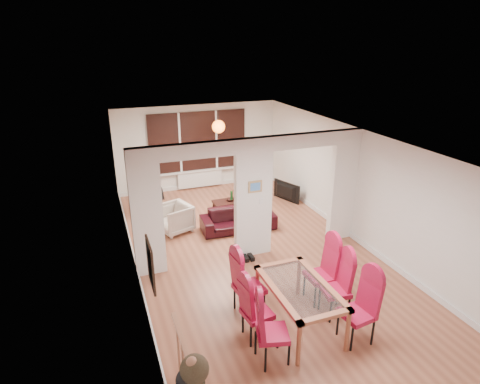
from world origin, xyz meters
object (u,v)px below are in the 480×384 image
sofa (238,219)px  dining_chair_ra (357,309)px  armchair (174,218)px  dining_table (299,306)px  coffee_table (231,204)px  dining_chair_la (273,329)px  dining_chair_lc (249,284)px  bowl (230,199)px  person (156,186)px  dining_chair_rc (320,272)px  television (284,192)px  dining_chair_lb (257,309)px  bottle (232,195)px  dining_chair_rb (336,286)px

sofa → dining_chair_ra: bearing=-82.4°
armchair → dining_chair_ra: bearing=2.6°
dining_table → coffee_table: bearing=83.6°
dining_chair_la → dining_chair_lc: 1.13m
dining_chair_lc → bowl: size_ratio=5.20×
sofa → person: person is taller
dining_chair_rc → dining_table: bearing=-145.8°
armchair → television: (3.38, 0.83, -0.07)m
bowl → person: bearing=171.5°
dining_table → dining_chair_lc: bearing=137.3°
dining_chair_rc → coffee_table: bearing=89.8°
dining_chair_lb → armchair: bearing=88.7°
dining_chair_ra → bottle: bearing=82.5°
dining_table → dining_chair_la: 0.92m
television → bowl: television is taller
television → dining_chair_rb: bearing=142.3°
armchair → bottle: bearing=98.3°
dining_table → bottle: 5.08m
dining_chair_ra → sofa: dining_chair_ra is taller
dining_table → dining_chair_rc: (0.68, 0.49, 0.20)m
dining_chair_la → person: 5.90m
dining_chair_ra → armchair: size_ratio=1.51×
person → bottle: bearing=86.4°
sofa → person: 2.42m
dining_chair_lb → coffee_table: size_ratio=1.10×
dining_chair_lc → person: (-0.77, 4.73, 0.23)m
armchair → bowl: 1.97m
dining_chair_la → dining_chair_lb: (-0.02, 0.52, -0.03)m
sofa → bottle: sofa is taller
bowl → dining_table: bearing=-96.4°
dining_chair_ra → dining_chair_rc: (0.01, 1.10, 0.01)m
dining_chair_lc → dining_chair_lb: bearing=-106.0°
dining_chair_lc → television: dining_chair_lc is taller
dining_chair_rc → person: 5.26m
dining_table → bottle: (0.61, 5.04, -0.02)m
dining_chair_rb → person: person is taller
dining_chair_ra → dining_chair_rc: 1.10m
armchair → dining_chair_lb: bearing=-12.6°
dining_chair_rb → armchair: dining_chair_rb is taller
dining_chair_ra → bowl: (-0.10, 5.63, -0.32)m
dining_chair_rc → person: person is taller
dining_chair_rc → person: (-2.08, 4.82, 0.23)m
coffee_table → bottle: bearing=46.0°
dining_chair_lb → bottle: (1.35, 5.05, -0.17)m
television → coffee_table: bearing=67.9°
dining_chair_lb → dining_chair_rc: 1.51m
television → bowl: (-1.63, 0.06, -0.03)m
dining_chair_la → television: (2.91, 5.50, -0.28)m
dining_chair_lc → bottle: dining_chair_lc is taller
bowl → dining_chair_rc: bearing=-88.6°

